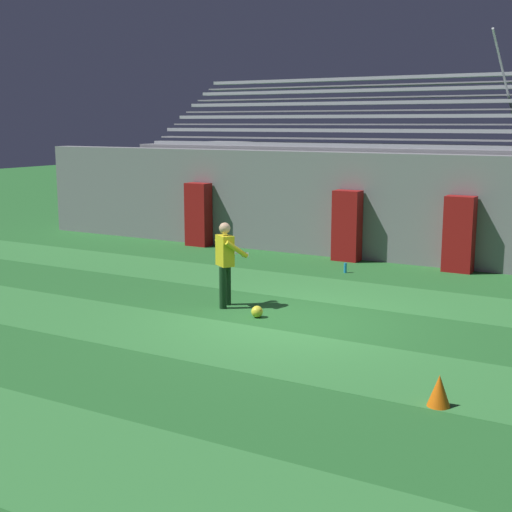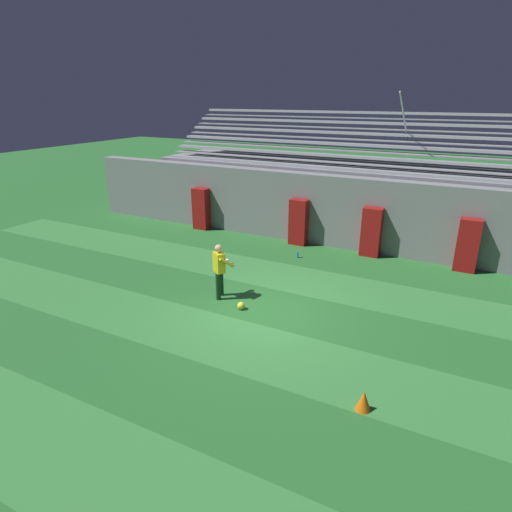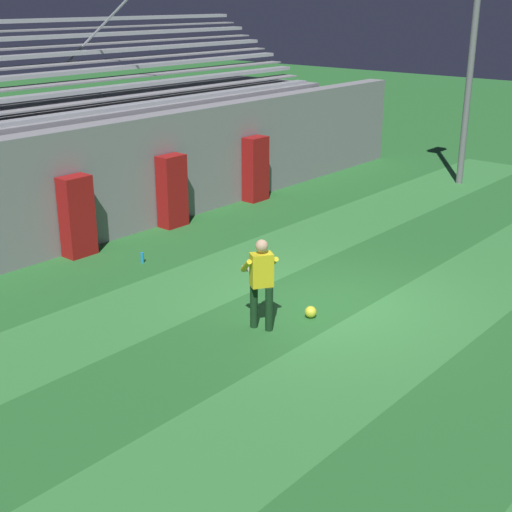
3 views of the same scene
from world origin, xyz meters
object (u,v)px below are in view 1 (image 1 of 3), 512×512
padding_pillar_gate_left (347,226)px  goalkeeper (226,259)px  water_bottle (345,268)px  soccer_ball (257,312)px  traffic_cone (439,391)px  padding_pillar_gate_right (459,234)px  padding_pillar_far_left (198,215)px

padding_pillar_gate_left → goalkeeper: (-0.22, -5.62, 0.03)m
goalkeeper → water_bottle: size_ratio=6.96×
padding_pillar_gate_left → soccer_ball: 6.12m
goalkeeper → traffic_cone: (5.03, -2.94, -0.74)m
padding_pillar_gate_left → water_bottle: 1.78m
padding_pillar_gate_right → padding_pillar_gate_left: bearing=180.0°
goalkeeper → soccer_ball: 1.32m
traffic_cone → water_bottle: traffic_cone is taller
traffic_cone → water_bottle: 8.25m
padding_pillar_gate_right → soccer_ball: bearing=-110.0°
padding_pillar_far_left → traffic_cone: size_ratio=4.39×
goalkeeper → water_bottle: bearing=79.0°
padding_pillar_gate_left → water_bottle: size_ratio=7.68×
padding_pillar_far_left → water_bottle: (5.27, -1.48, -0.80)m
padding_pillar_gate_right → soccer_ball: 6.46m
padding_pillar_far_left → goalkeeper: size_ratio=1.10×
padding_pillar_gate_right → padding_pillar_far_left: (-7.58, 0.00, 0.00)m
traffic_cone → padding_pillar_gate_left: bearing=119.4°
padding_pillar_gate_right → traffic_cone: (1.91, -8.56, -0.71)m
goalkeeper → padding_pillar_gate_right: bearing=60.9°
padding_pillar_gate_left → padding_pillar_far_left: size_ratio=1.00×
water_bottle → soccer_ball: bearing=-88.4°
padding_pillar_gate_left → traffic_cone: bearing=-60.6°
padding_pillar_far_left → soccer_ball: padding_pillar_far_left is taller
goalkeeper → water_bottle: (0.80, 4.14, -0.83)m
soccer_ball → water_bottle: (-0.13, 4.55, 0.01)m
padding_pillar_gate_left → soccer_ball: bearing=-83.2°
padding_pillar_gate_left → goalkeeper: bearing=-92.2°
padding_pillar_far_left → traffic_cone: 12.80m
soccer_ball → water_bottle: 4.55m
padding_pillar_gate_right → soccer_ball: size_ratio=8.38×
water_bottle → padding_pillar_gate_right: bearing=32.5°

